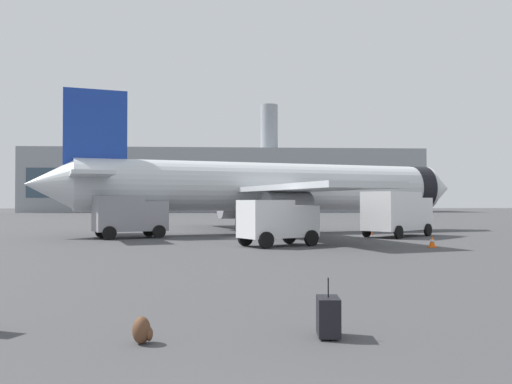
{
  "coord_description": "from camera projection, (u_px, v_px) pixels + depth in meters",
  "views": [
    {
      "loc": [
        -0.24,
        -4.54,
        2.51
      ],
      "look_at": [
        1.42,
        23.06,
        3.0
      ],
      "focal_mm": 37.96,
      "sensor_mm": 36.0,
      "label": 1
    }
  ],
  "objects": [
    {
      "name": "safety_cone_mid",
      "position": [
        432.0,
        242.0,
        29.63
      ],
      "size": [
        0.44,
        0.44,
        0.65
      ],
      "color": "#F2590C",
      "rests_on": "ground"
    },
    {
      "name": "airplane_at_gate",
      "position": [
        268.0,
        187.0,
        43.05
      ],
      "size": [
        35.06,
        32.0,
        10.5
      ],
      "color": "silver",
      "rests_on": "ground"
    },
    {
      "name": "safety_cone_far",
      "position": [
        147.0,
        226.0,
        50.03
      ],
      "size": [
        0.44,
        0.44,
        0.6
      ],
      "color": "#F2590C",
      "rests_on": "ground"
    },
    {
      "name": "rolling_suitcase",
      "position": [
        328.0,
        316.0,
        9.98
      ],
      "size": [
        0.45,
        0.67,
        1.1
      ],
      "color": "black",
      "rests_on": "ground"
    },
    {
      "name": "fuel_truck",
      "position": [
        397.0,
        212.0,
        38.61
      ],
      "size": [
        6.05,
        5.82,
        3.2
      ],
      "color": "white",
      "rests_on": "ground"
    },
    {
      "name": "safety_cone_near",
      "position": [
        370.0,
        229.0,
        41.06
      ],
      "size": [
        0.44,
        0.44,
        0.79
      ],
      "color": "#F2590C",
      "rests_on": "ground"
    },
    {
      "name": "terminal_building",
      "position": [
        226.0,
        181.0,
        136.97
      ],
      "size": [
        95.86,
        22.04,
        27.21
      ],
      "color": "gray",
      "rests_on": "ground"
    },
    {
      "name": "traveller_backpack",
      "position": [
        142.0,
        331.0,
        9.53
      ],
      "size": [
        0.36,
        0.4,
        0.48
      ],
      "color": "brown",
      "rests_on": "ground"
    },
    {
      "name": "service_truck",
      "position": [
        129.0,
        215.0,
        37.11
      ],
      "size": [
        5.28,
        4.07,
        2.9
      ],
      "color": "gray",
      "rests_on": "ground"
    },
    {
      "name": "cargo_van",
      "position": [
        277.0,
        220.0,
        30.48
      ],
      "size": [
        4.81,
        3.98,
        2.6
      ],
      "color": "white",
      "rests_on": "ground"
    }
  ]
}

